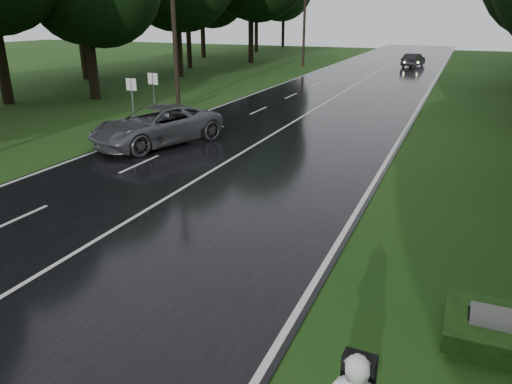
% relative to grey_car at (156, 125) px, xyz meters
% --- Properties ---
extents(ground, '(160.00, 160.00, 0.00)m').
position_rel_grey_car_xyz_m(ground, '(4.11, -10.88, -0.88)').
color(ground, '#1F4414').
rests_on(ground, ground).
extents(road, '(12.00, 140.00, 0.04)m').
position_rel_grey_car_xyz_m(road, '(4.11, 9.12, -0.86)').
color(road, black).
rests_on(road, ground).
extents(lane_center, '(0.12, 140.00, 0.01)m').
position_rel_grey_car_xyz_m(lane_center, '(4.11, 9.12, -0.83)').
color(lane_center, silver).
rests_on(lane_center, road).
extents(grey_car, '(4.72, 6.62, 1.67)m').
position_rel_grey_car_xyz_m(grey_car, '(0.00, 0.00, 0.00)').
color(grey_car, '#4D4F52').
rests_on(grey_car, road).
extents(far_car, '(2.23, 4.41, 1.39)m').
position_rel_grey_car_xyz_m(far_car, '(6.84, 39.57, -0.14)').
color(far_car, black).
rests_on(far_car, road).
extents(culvert, '(1.39, 0.69, 0.69)m').
position_rel_grey_car_xyz_m(culvert, '(13.67, -9.41, -0.88)').
color(culvert, slate).
rests_on(culvert, ground).
extents(utility_pole_mid, '(1.80, 0.28, 10.32)m').
position_rel_grey_car_xyz_m(utility_pole_mid, '(-4.39, 8.91, -0.88)').
color(utility_pole_mid, black).
rests_on(utility_pole_mid, ground).
extents(utility_pole_far, '(1.80, 0.28, 10.36)m').
position_rel_grey_car_xyz_m(utility_pole_far, '(-4.39, 34.99, -0.88)').
color(utility_pole_far, black).
rests_on(utility_pole_far, ground).
extents(road_sign_a, '(0.60, 0.10, 2.49)m').
position_rel_grey_car_xyz_m(road_sign_a, '(-3.09, 2.54, -0.88)').
color(road_sign_a, white).
rests_on(road_sign_a, ground).
extents(road_sign_b, '(0.61, 0.10, 2.55)m').
position_rel_grey_car_xyz_m(road_sign_b, '(-3.09, 4.43, -0.88)').
color(road_sign_b, white).
rests_on(road_sign_b, ground).
extents(tree_left_d, '(8.26, 8.26, 12.90)m').
position_rel_grey_car_xyz_m(tree_left_d, '(-11.04, 8.92, -0.88)').
color(tree_left_d, black).
rests_on(tree_left_d, ground).
extents(tree_left_e, '(9.69, 9.69, 15.15)m').
position_rel_grey_car_xyz_m(tree_left_e, '(-12.30, 22.10, -0.88)').
color(tree_left_e, black).
rests_on(tree_left_e, ground).
extents(tree_left_f, '(11.77, 11.77, 18.39)m').
position_rel_grey_car_xyz_m(tree_left_f, '(-11.43, 36.74, -0.88)').
color(tree_left_f, black).
rests_on(tree_left_f, ground).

